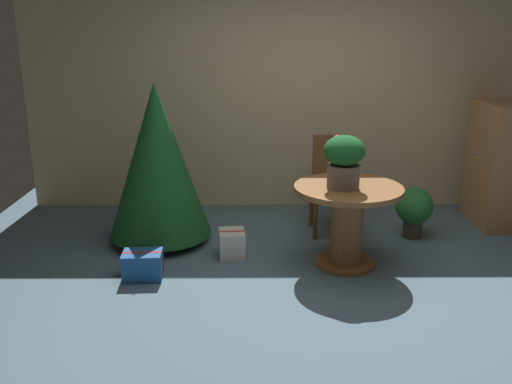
{
  "coord_description": "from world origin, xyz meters",
  "views": [
    {
      "loc": [
        -0.52,
        -3.99,
        2.0
      ],
      "look_at": [
        -0.49,
        0.25,
        0.73
      ],
      "focal_mm": 39.21,
      "sensor_mm": 36.0,
      "label": 1
    }
  ],
  "objects": [
    {
      "name": "holiday_tree",
      "position": [
        -1.39,
        1.03,
        0.8
      ],
      "size": [
        0.96,
        0.96,
        1.51
      ],
      "color": "brown",
      "rests_on": "ground_plane"
    },
    {
      "name": "wooden_chair_far",
      "position": [
        0.29,
        1.35,
        0.54
      ],
      "size": [
        0.44,
        0.44,
        0.95
      ],
      "color": "brown",
      "rests_on": "ground_plane"
    },
    {
      "name": "back_wall_panel",
      "position": [
        0.0,
        2.2,
        1.3
      ],
      "size": [
        6.0,
        0.1,
        2.6
      ],
      "primitive_type": "cube",
      "color": "beige",
      "rests_on": "ground_plane"
    },
    {
      "name": "wooden_cabinet",
      "position": [
        2.04,
        1.52,
        0.63
      ],
      "size": [
        0.53,
        0.73,
        1.26
      ],
      "color": "#B27F4C",
      "rests_on": "ground_plane"
    },
    {
      "name": "ground_plane",
      "position": [
        0.0,
        0.0,
        0.0
      ],
      "size": [
        6.6,
        6.6,
        0.0
      ],
      "primitive_type": "plane",
      "color": "slate"
    },
    {
      "name": "round_dining_table",
      "position": [
        0.29,
        0.47,
        0.45
      ],
      "size": [
        0.91,
        0.91,
        0.71
      ],
      "color": "brown",
      "rests_on": "ground_plane"
    },
    {
      "name": "gift_box_blue",
      "position": [
        -1.42,
        0.22,
        0.11
      ],
      "size": [
        0.33,
        0.25,
        0.23
      ],
      "color": "#1E569E",
      "rests_on": "ground_plane"
    },
    {
      "name": "potted_plant",
      "position": [
        1.05,
        1.13,
        0.29
      ],
      "size": [
        0.36,
        0.36,
        0.5
      ],
      "color": "#4C382D",
      "rests_on": "ground_plane"
    },
    {
      "name": "flower_vase",
      "position": [
        0.23,
        0.43,
        0.96
      ],
      "size": [
        0.34,
        0.34,
        0.44
      ],
      "color": "#665B51",
      "rests_on": "round_dining_table"
    },
    {
      "name": "gift_box_cream",
      "position": [
        -0.7,
        0.67,
        0.12
      ],
      "size": [
        0.25,
        0.29,
        0.24
      ],
      "color": "silver",
      "rests_on": "ground_plane"
    }
  ]
}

